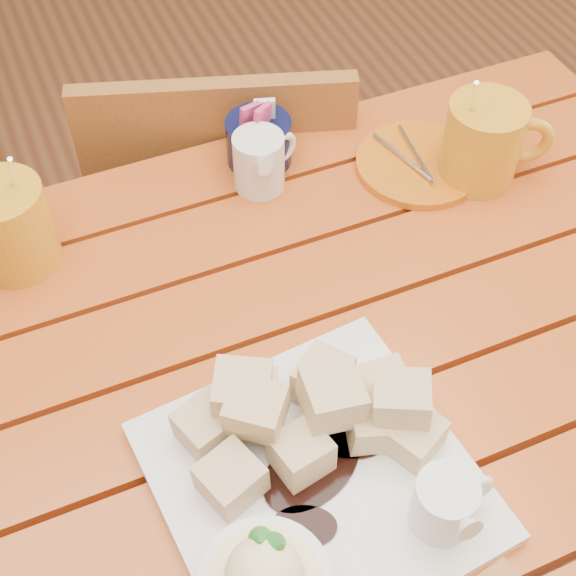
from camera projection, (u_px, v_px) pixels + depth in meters
name	position (u px, v px, depth m)	size (l,w,h in m)	color
table	(296.00, 423.00, 0.95)	(1.20, 0.79, 0.75)	#AA3516
dessert_plate	(309.00, 486.00, 0.74)	(0.31, 0.31, 0.12)	white
coffee_mug_left	(6.00, 226.00, 0.93)	(0.14, 0.10, 0.17)	orange
coffee_mug_right	(485.00, 141.00, 1.02)	(0.14, 0.10, 0.17)	orange
cream_pitcher	(261.00, 161.00, 1.02)	(0.10, 0.08, 0.08)	white
sugar_caddy	(259.00, 140.00, 1.06)	(0.09, 0.09, 0.10)	black
orange_saucer	(420.00, 164.00, 1.07)	(0.17, 0.17, 0.02)	orange
chair_far	(226.00, 222.00, 1.41)	(0.49, 0.49, 0.83)	brown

